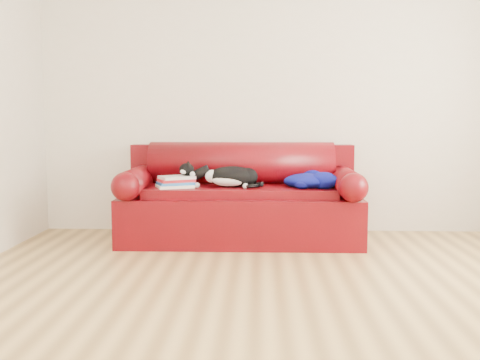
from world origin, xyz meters
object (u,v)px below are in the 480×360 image
(sofa_base, at_px, (241,215))
(blanket, at_px, (309,180))
(book_stack, at_px, (176,182))
(cat, at_px, (231,177))

(sofa_base, distance_m, blanket, 0.69)
(blanket, bearing_deg, book_stack, -177.77)
(book_stack, height_order, blanket, blanket)
(sofa_base, xyz_separation_m, blanket, (0.60, -0.10, 0.33))
(sofa_base, height_order, cat, cat)
(cat, height_order, blanket, cat)
(blanket, bearing_deg, cat, -179.44)
(book_stack, relative_size, cat, 0.58)
(book_stack, distance_m, blanket, 1.16)
(book_stack, bearing_deg, cat, 4.57)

